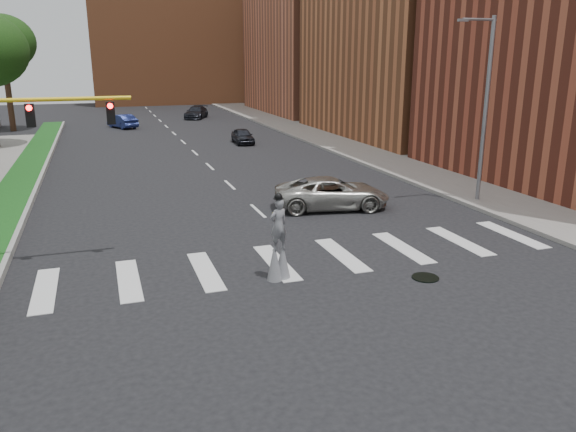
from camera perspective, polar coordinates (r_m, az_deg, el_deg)
The scene contains 16 objects.
ground_plane at distance 19.79m, azimuth 3.25°, elevation -5.30°, with size 160.00×160.00×0.00m, color black.
grass_median at distance 38.02m, azimuth -25.25°, elevation 3.71°, with size 2.00×60.00×0.25m, color #134516.
median_curb at distance 37.91m, azimuth -23.68°, elevation 3.89°, with size 0.20×60.00×0.28m, color gray.
sidewalk_right at distance 46.91m, azimuth 6.10°, elevation 7.13°, with size 5.00×90.00×0.18m, color slate.
manhole at distance 19.43m, azimuth 13.78°, elevation -6.09°, with size 0.90×0.90×0.04m, color black.
building_mid at distance 55.50m, azimuth 13.73°, elevation 20.47°, with size 16.00×22.00×24.00m, color #9F5732.
building_far at distance 76.82m, azimuth 3.65°, elevation 17.96°, with size 16.00×22.00×20.00m, color #B46042.
building_backdrop at distance 95.99m, azimuth -11.41°, elevation 16.67°, with size 26.00×14.00×18.00m, color #9F5732.
streetlight at distance 29.28m, azimuth 19.32°, elevation 10.61°, with size 2.05×0.20×9.00m.
traffic_signal at distance 20.51m, azimuth -26.52°, elevation 5.84°, with size 5.30×0.23×6.20m.
stilt_performer at distance 18.43m, azimuth -0.97°, elevation -3.04°, with size 0.83×0.61×2.95m.
suv_crossing at distance 27.33m, azimuth 4.51°, elevation 2.34°, with size 2.54×5.52×1.53m, color #B2B0A8.
car_near at distance 48.45m, azimuth -4.62°, elevation 8.10°, with size 1.50×3.74×1.27m, color black.
car_mid at distance 61.50m, azimuth -16.48°, elevation 9.22°, with size 1.50×4.31×1.42m, color navy.
car_far at distance 69.33m, azimuth -9.30°, elevation 10.35°, with size 2.03×4.98×1.45m, color black.
tree_5 at distance 62.57m, azimuth -27.06°, elevation 15.41°, with size 6.20×6.20×11.14m.
Camera 1 is at (-6.96, -17.09, 7.13)m, focal length 35.00 mm.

